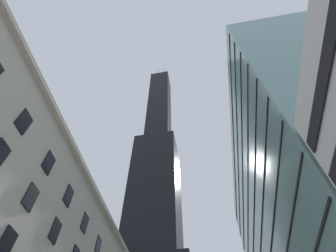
# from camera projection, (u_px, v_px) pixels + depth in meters

# --- Properties ---
(dark_skyscraper) EXTENTS (28.33, 28.33, 207.36)m
(dark_skyscraper) POSITION_uv_depth(u_px,v_px,m) (154.00, 224.00, 102.04)
(dark_skyscraper) COLOR black
(dark_skyscraper) RESTS_ON ground
(glass_office_midrise) EXTENTS (18.41, 50.15, 47.12)m
(glass_office_midrise) POSITION_uv_depth(u_px,v_px,m) (327.00, 236.00, 38.29)
(glass_office_midrise) COLOR gray
(glass_office_midrise) RESTS_ON ground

